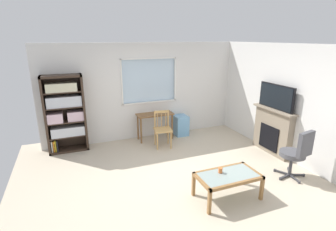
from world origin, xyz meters
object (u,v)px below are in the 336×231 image
Objects in this scene: desk_under_window at (155,118)px; plastic_drawer_unit at (181,125)px; fireplace at (273,131)px; coffee_table at (228,178)px; tv at (276,97)px; bookshelf at (65,112)px; wooden_chair at (163,129)px; office_chair at (297,152)px; sippy_cup at (220,170)px.

desk_under_window is 1.72× the size of plastic_drawer_unit.
fireplace is 1.09× the size of coffee_table.
desk_under_window is 0.97× the size of tv.
fireplace is at bearing 30.03° from coffee_table.
tv is (4.46, -1.91, 0.40)m from bookshelf.
fireplace is 2.34m from coffee_table.
wooden_chair is at bearing -143.14° from plastic_drawer_unit.
office_chair is 1.59m from coffee_table.
fireplace reaches higher than sippy_cup.
bookshelf is 1.83× the size of office_chair.
tv is at bearing 69.19° from office_chair.
sippy_cup is (-0.09, 0.10, 0.11)m from coffee_table.
desk_under_window is at bearing -2.81° from bookshelf.
fireplace is at bearing -0.00° from tv.
tv is at bearing 30.26° from coffee_table.
wooden_chair is (2.21, -0.62, -0.49)m from bookshelf.
bookshelf reaches higher than plastic_drawer_unit.
plastic_drawer_unit is 3.16m from office_chair.
coffee_table is at bearing -149.74° from tv.
tv is (-0.02, 0.00, 0.82)m from fireplace.
fireplace reaches higher than plastic_drawer_unit.
sippy_cup is at bearing -153.17° from fireplace.
desk_under_window is at bearing 93.69° from sippy_cup.
wooden_chair is 2.75m from tv.
tv is at bearing -29.71° from wooden_chair.
sippy_cup is (-0.59, -2.92, 0.21)m from plastic_drawer_unit.
desk_under_window is at bearing 141.87° from fireplace.
wooden_chair is 2.47m from coffee_table.
tv reaches higher than plastic_drawer_unit.
wooden_chair is 0.90× the size of office_chair.
sippy_cup is at bearing -86.02° from wooden_chair.
bookshelf reaches higher than office_chair.
office_chair reaches higher than sippy_cup.
office_chair reaches higher than plastic_drawer_unit.
fireplace is at bearing -50.61° from plastic_drawer_unit.
tv is (2.28, -1.80, 0.77)m from desk_under_window.
plastic_drawer_unit is 0.56× the size of tv.
plastic_drawer_unit is at bearing 3.70° from desk_under_window.
wooden_chair is at bearing 150.29° from tv.
tv is 11.00× the size of sippy_cup.
bookshelf is at bearing 143.26° from office_chair.
tv is at bearing 180.00° from fireplace.
sippy_cup is (2.37, -2.97, -0.47)m from bookshelf.
office_chair is (4.04, -3.02, -0.40)m from bookshelf.
plastic_drawer_unit is at bearing 129.06° from tv.
desk_under_window is 0.53m from wooden_chair.
desk_under_window is 0.96× the size of office_chair.
wooden_chair is at bearing -87.63° from desk_under_window.
plastic_drawer_unit is at bearing 78.59° from sippy_cup.
desk_under_window is at bearing -176.30° from plastic_drawer_unit.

